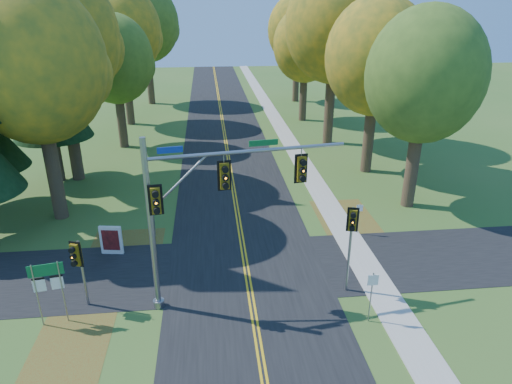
{
  "coord_description": "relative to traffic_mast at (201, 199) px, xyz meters",
  "views": [
    {
      "loc": [
        -1.65,
        -18.12,
        12.78
      ],
      "look_at": [
        0.78,
        4.49,
        3.2
      ],
      "focal_mm": 32.0,
      "sensor_mm": 36.0,
      "label": 1
    }
  ],
  "objects": [
    {
      "name": "reg_sign_e_south",
      "position": [
        6.94,
        -2.27,
        -3.42
      ],
      "size": [
        0.46,
        0.07,
        2.43
      ],
      "rotation": [
        0.0,
        0.0,
        -0.03
      ],
      "color": "gray",
      "rests_on": "ground"
    },
    {
      "name": "east_signal_pole",
      "position": [
        6.59,
        -0.13,
        -1.71
      ],
      "size": [
        0.5,
        0.6,
        4.45
      ],
      "rotation": [
        0.0,
        0.0,
        -0.27
      ],
      "color": "gray",
      "rests_on": "ground"
    },
    {
      "name": "ped_signal_pole",
      "position": [
        -5.41,
        0.01,
        -2.57
      ],
      "size": [
        0.51,
        0.62,
        3.38
      ],
      "rotation": [
        0.0,
        0.0,
        -0.35
      ],
      "color": "gray",
      "rests_on": "ground"
    },
    {
      "name": "sidewalk_east",
      "position": [
        8.27,
        0.49,
        -5.06
      ],
      "size": [
        1.6,
        160.0,
        0.06
      ],
      "primitive_type": "cube",
      "color": "#9E998E",
      "rests_on": "ground"
    },
    {
      "name": "pine_c",
      "position": [
        -10.93,
        16.49,
        4.61
      ],
      "size": [
        5.6,
        5.6,
        20.56
      ],
      "color": "#38281C",
      "rests_on": "ground"
    },
    {
      "name": "tree_e_e",
      "position": [
        12.54,
        44.07,
        4.11
      ],
      "size": [
        7.8,
        7.8,
        13.74
      ],
      "color": "#38281C",
      "rests_on": "ground"
    },
    {
      "name": "centerline_left",
      "position": [
        1.97,
        0.49,
        -5.06
      ],
      "size": [
        0.1,
        160.0,
        0.01
      ],
      "primitive_type": "cube",
      "color": "gold",
      "rests_on": "road_main"
    },
    {
      "name": "leaf_patch_w_near",
      "position": [
        -4.43,
        4.49,
        -5.08
      ],
      "size": [
        4.0,
        6.0,
        0.0
      ],
      "primitive_type": "cube",
      "color": "brown",
      "rests_on": "ground"
    },
    {
      "name": "road_cross",
      "position": [
        2.07,
        2.49,
        -5.08
      ],
      "size": [
        60.0,
        6.0,
        0.02
      ],
      "primitive_type": "cube",
      "color": "black",
      "rests_on": "ground"
    },
    {
      "name": "tree_w_b",
      "position": [
        -9.65,
        16.78,
        5.28
      ],
      "size": [
        8.6,
        8.6,
        15.38
      ],
      "color": "#38281C",
      "rests_on": "ground"
    },
    {
      "name": "leaf_patch_w_far",
      "position": [
        -5.43,
        -2.51,
        -5.08
      ],
      "size": [
        3.0,
        5.0,
        0.0
      ],
      "primitive_type": "cube",
      "color": "brown",
      "rests_on": "ground"
    },
    {
      "name": "traffic_mast",
      "position": [
        0.0,
        0.0,
        0.0
      ],
      "size": [
        8.64,
        1.82,
        7.91
      ],
      "rotation": [
        0.0,
        0.0,
        0.15
      ],
      "color": "gray",
      "rests_on": "ground"
    },
    {
      "name": "tree_e_b",
      "position": [
        13.04,
        16.07,
        3.81
      ],
      "size": [
        7.6,
        7.6,
        13.33
      ],
      "color": "#38281C",
      "rests_on": "ground"
    },
    {
      "name": "route_sign_cluster",
      "position": [
        -6.44,
        -0.93,
        -2.99
      ],
      "size": [
        1.37,
        0.29,
        2.97
      ],
      "rotation": [
        0.0,
        0.0,
        0.18
      ],
      "color": "gray",
      "rests_on": "ground"
    },
    {
      "name": "tree_w_c",
      "position": [
        -7.47,
        24.96,
        2.86
      ],
      "size": [
        6.8,
        6.8,
        11.91
      ],
      "color": "#38281C",
      "rests_on": "ground"
    },
    {
      "name": "ground",
      "position": [
        2.07,
        0.49,
        -5.09
      ],
      "size": [
        160.0,
        160.0,
        0.0
      ],
      "primitive_type": "plane",
      "color": "#325C20",
      "rests_on": "ground"
    },
    {
      "name": "info_kiosk",
      "position": [
        -5.05,
        4.74,
        -4.26
      ],
      "size": [
        1.2,
        0.35,
        1.65
      ],
      "rotation": [
        0.0,
        0.0,
        -0.16
      ],
      "color": "silver",
      "rests_on": "ground"
    },
    {
      "name": "reg_sign_w",
      "position": [
        -2.91,
        6.48,
        -3.73
      ],
      "size": [
        0.38,
        0.07,
        1.98
      ],
      "rotation": [
        0.0,
        0.0,
        0.1
      ],
      "color": "gray",
      "rests_on": "ground"
    },
    {
      "name": "tree_e_d",
      "position": [
        11.33,
        33.36,
        3.15
      ],
      "size": [
        7.0,
        7.0,
        12.32
      ],
      "color": "#38281C",
      "rests_on": "ground"
    },
    {
      "name": "tree_w_d",
      "position": [
        -8.06,
        33.67,
        4.69
      ],
      "size": [
        8.2,
        8.2,
        14.56
      ],
      "color": "#38281C",
      "rests_on": "ground"
    },
    {
      "name": "tree_w_a",
      "position": [
        -9.06,
        9.87,
        4.4
      ],
      "size": [
        8.0,
        8.0,
        14.15
      ],
      "color": "#38281C",
      "rests_on": "ground"
    },
    {
      "name": "leaf_patch_e",
      "position": [
        8.87,
        6.49,
        -5.08
      ],
      "size": [
        3.5,
        8.0,
        0.0
      ],
      "primitive_type": "cube",
      "color": "brown",
      "rests_on": "ground"
    },
    {
      "name": "centerline_right",
      "position": [
        2.17,
        0.49,
        -5.06
      ],
      "size": [
        0.1,
        160.0,
        0.01
      ],
      "primitive_type": "cube",
      "color": "gold",
      "rests_on": "road_main"
    },
    {
      "name": "tree_w_e",
      "position": [
        -6.86,
        44.57,
        4.99
      ],
      "size": [
        8.4,
        8.4,
        14.97
      ],
      "color": "#38281C",
      "rests_on": "ground"
    },
    {
      "name": "road_main",
      "position": [
        2.07,
        0.49,
        -5.08
      ],
      "size": [
        8.0,
        160.0,
        0.02
      ],
      "primitive_type": "cube",
      "color": "black",
      "rests_on": "ground"
    },
    {
      "name": "tree_e_c",
      "position": [
        11.95,
        24.18,
        5.58
      ],
      "size": [
        8.8,
        8.8,
        15.79
      ],
      "color": "#38281C",
      "rests_on": "ground"
    },
    {
      "name": "reg_sign_e_north",
      "position": [
        8.95,
        5.55,
        -3.76
      ],
      "size": [
        0.37,
        0.06,
        1.94
      ],
      "rotation": [
        0.0,
        0.0,
        -0.07
      ],
      "color": "gray",
      "rests_on": "ground"
    },
    {
      "name": "tree_e_a",
      "position": [
        13.63,
        9.26,
        3.45
      ],
      "size": [
        7.2,
        7.2,
        12.73
      ],
      "color": "#38281C",
      "rests_on": "ground"
    }
  ]
}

